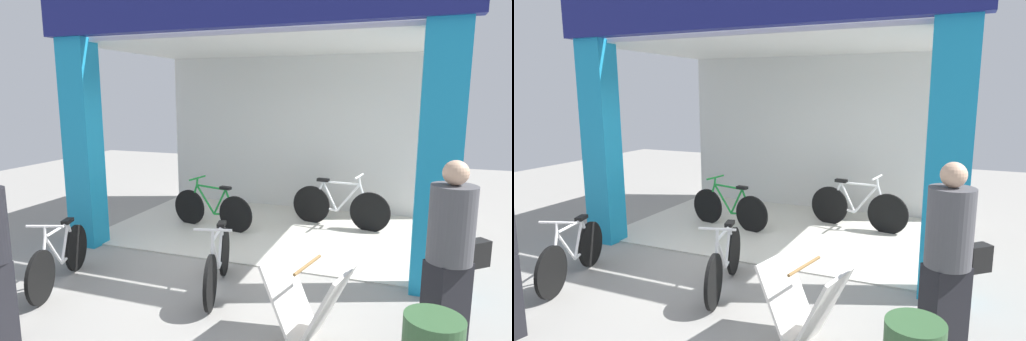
% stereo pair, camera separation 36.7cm
% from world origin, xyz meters
% --- Properties ---
extents(ground_plane, '(18.59, 18.59, 0.00)m').
position_xyz_m(ground_plane, '(0.00, 0.00, 0.00)').
color(ground_plane, gray).
rests_on(ground_plane, ground).
extents(shop_facade, '(5.49, 3.48, 3.73)m').
position_xyz_m(shop_facade, '(0.00, 1.62, 2.00)').
color(shop_facade, beige).
rests_on(shop_facade, ground).
extents(bicycle_inside_0, '(1.69, 0.47, 0.94)m').
position_xyz_m(bicycle_inside_0, '(1.04, 2.11, 0.37)').
color(bicycle_inside_0, black).
rests_on(bicycle_inside_0, ground).
extents(bicycle_inside_1, '(1.55, 0.43, 0.86)m').
position_xyz_m(bicycle_inside_1, '(-0.98, 1.31, 0.34)').
color(bicycle_inside_1, black).
rests_on(bicycle_inside_1, ground).
extents(bicycle_parked_0, '(0.56, 1.45, 0.83)m').
position_xyz_m(bicycle_parked_0, '(-1.74, -1.29, 0.33)').
color(bicycle_parked_0, black).
rests_on(bicycle_parked_0, ground).
extents(bicycle_parked_1, '(0.49, 1.48, 0.84)m').
position_xyz_m(bicycle_parked_1, '(0.10, -0.79, 0.33)').
color(bicycle_parked_1, black).
rests_on(bicycle_parked_1, ground).
extents(sandwich_board_sign, '(0.84, 0.67, 0.78)m').
position_xyz_m(sandwich_board_sign, '(1.31, -1.51, 0.39)').
color(sandwich_board_sign, silver).
rests_on(sandwich_board_sign, ground).
extents(pedestrian_1, '(0.61, 0.57, 1.74)m').
position_xyz_m(pedestrian_1, '(2.48, -1.32, 0.91)').
color(pedestrian_1, black).
rests_on(pedestrian_1, ground).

